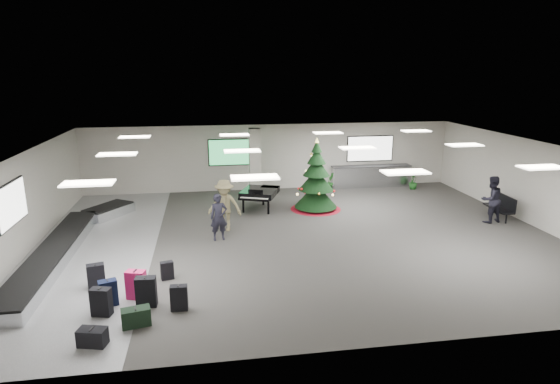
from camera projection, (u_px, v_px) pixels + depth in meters
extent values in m
plane|color=#3B3936|center=(300.00, 236.00, 16.67)|extent=(18.00, 18.00, 0.00)
cube|color=#B6B3A7|center=(272.00, 157.00, 22.95)|extent=(18.00, 0.02, 3.20)
cube|color=#B6B3A7|center=(368.00, 279.00, 9.58)|extent=(18.00, 0.02, 3.20)
cube|color=#B6B3A7|center=(24.00, 204.00, 14.89)|extent=(0.02, 14.00, 3.20)
cube|color=#B6B3A7|center=(534.00, 183.00, 17.63)|extent=(0.02, 14.00, 3.20)
cube|color=silver|center=(301.00, 148.00, 15.86)|extent=(18.00, 14.00, 0.02)
cube|color=slate|center=(94.00, 248.00, 15.60)|extent=(4.00, 14.00, 0.01)
cube|color=#A8A699|center=(255.00, 163.00, 21.46)|extent=(0.50, 0.50, 3.20)
cube|color=green|center=(231.00, 152.00, 22.52)|extent=(2.20, 0.08, 1.30)
cube|color=white|center=(370.00, 149.00, 23.59)|extent=(2.40, 0.08, 1.30)
cube|color=white|center=(12.00, 204.00, 13.87)|extent=(0.08, 2.10, 1.30)
cube|color=white|center=(88.00, 183.00, 11.14)|extent=(1.20, 0.60, 0.04)
cube|color=white|center=(117.00, 154.00, 14.96)|extent=(1.20, 0.60, 0.04)
cube|color=white|center=(135.00, 137.00, 18.78)|extent=(1.20, 0.60, 0.04)
cube|color=white|center=(255.00, 177.00, 11.75)|extent=(1.20, 0.60, 0.04)
cube|color=white|center=(242.00, 151.00, 15.57)|extent=(1.20, 0.60, 0.04)
cube|color=white|center=(234.00, 135.00, 19.39)|extent=(1.20, 0.60, 0.04)
cube|color=white|center=(405.00, 172.00, 12.36)|extent=(1.20, 0.60, 0.04)
cube|color=white|center=(357.00, 148.00, 16.18)|extent=(1.20, 0.60, 0.04)
cube|color=white|center=(328.00, 133.00, 20.00)|extent=(1.20, 0.60, 0.04)
cube|color=white|center=(542.00, 167.00, 12.97)|extent=(1.20, 0.60, 0.04)
cube|color=white|center=(464.00, 145.00, 16.79)|extent=(1.20, 0.60, 0.04)
cube|color=white|center=(416.00, 131.00, 20.61)|extent=(1.20, 0.60, 0.04)
cube|color=silver|center=(53.00, 256.00, 14.45)|extent=(1.00, 8.00, 0.38)
cube|color=black|center=(52.00, 249.00, 14.39)|extent=(0.95, 7.90, 0.05)
cube|color=silver|center=(109.00, 211.00, 18.96)|extent=(1.97, 2.21, 0.38)
cube|color=black|center=(108.00, 206.00, 18.91)|extent=(1.87, 2.10, 0.05)
cube|color=silver|center=(371.00, 176.00, 23.65)|extent=(4.00, 0.60, 1.05)
cube|color=#2B2B2D|center=(371.00, 166.00, 23.51)|extent=(4.05, 0.65, 0.04)
cube|color=black|center=(146.00, 292.00, 11.67)|extent=(0.51, 0.30, 0.78)
cube|color=black|center=(145.00, 277.00, 11.57)|extent=(0.04, 0.17, 0.02)
cube|color=black|center=(179.00, 298.00, 11.50)|extent=(0.43, 0.24, 0.65)
cube|color=black|center=(178.00, 285.00, 11.42)|extent=(0.04, 0.13, 0.02)
cube|color=#E91E65|center=(136.00, 285.00, 12.07)|extent=(0.55, 0.40, 0.76)
cube|color=black|center=(135.00, 271.00, 11.97)|extent=(0.08, 0.17, 0.02)
cube|color=black|center=(167.00, 270.00, 13.21)|extent=(0.39, 0.28, 0.53)
cube|color=black|center=(167.00, 262.00, 13.14)|extent=(0.06, 0.12, 0.02)
cube|color=black|center=(108.00, 293.00, 11.71)|extent=(0.50, 0.39, 0.68)
cube|color=black|center=(107.00, 280.00, 11.62)|extent=(0.08, 0.15, 0.02)
cube|color=black|center=(101.00, 302.00, 11.24)|extent=(0.52, 0.37, 0.70)
cube|color=black|center=(100.00, 288.00, 11.15)|extent=(0.07, 0.16, 0.02)
cube|color=black|center=(136.00, 317.00, 10.81)|extent=(0.71, 0.46, 0.43)
cube|color=black|center=(135.00, 308.00, 10.75)|extent=(0.07, 0.20, 0.02)
cube|color=black|center=(96.00, 276.00, 12.69)|extent=(0.51, 0.36, 0.67)
cube|color=black|center=(95.00, 264.00, 12.60)|extent=(0.07, 0.16, 0.02)
cube|color=black|center=(93.00, 337.00, 10.04)|extent=(0.66, 0.47, 0.39)
cube|color=black|center=(92.00, 329.00, 9.99)|extent=(0.08, 0.20, 0.02)
cone|color=maroon|center=(316.00, 207.00, 19.92)|extent=(2.15, 2.15, 0.14)
cylinder|color=#3F2819|center=(316.00, 203.00, 19.87)|extent=(0.14, 0.14, 0.56)
cone|color=black|center=(316.00, 195.00, 19.78)|extent=(1.81, 1.81, 1.02)
cone|color=black|center=(316.00, 179.00, 19.61)|extent=(1.47, 1.47, 0.90)
cone|color=black|center=(316.00, 166.00, 19.46)|extent=(1.13, 1.13, 0.79)
cone|color=black|center=(317.00, 156.00, 19.35)|extent=(0.79, 0.79, 0.68)
cone|color=black|center=(317.00, 146.00, 19.25)|extent=(0.45, 0.45, 0.51)
cone|color=#FFE566|center=(317.00, 140.00, 19.19)|extent=(0.18, 0.18, 0.20)
cube|color=black|center=(260.00, 192.00, 19.76)|extent=(1.86, 1.96, 0.25)
cube|color=black|center=(254.00, 199.00, 18.98)|extent=(1.30, 0.72, 0.09)
cube|color=white|center=(254.00, 198.00, 18.94)|extent=(1.13, 0.54, 0.02)
cube|color=black|center=(256.00, 192.00, 19.13)|extent=(0.59, 0.25, 0.20)
cylinder|color=black|center=(243.00, 205.00, 19.39)|extent=(0.09, 0.09, 0.61)
cylinder|color=black|center=(268.00, 207.00, 19.17)|extent=(0.09, 0.09, 0.61)
cylinder|color=black|center=(263.00, 198.00, 20.46)|extent=(0.09, 0.09, 0.61)
cube|color=black|center=(498.00, 208.00, 18.55)|extent=(0.62, 1.56, 0.06)
cylinder|color=black|center=(507.00, 218.00, 18.02)|extent=(0.06, 0.06, 0.41)
cylinder|color=black|center=(489.00, 209.00, 19.19)|extent=(0.06, 0.06, 0.41)
cube|color=black|center=(505.00, 201.00, 18.51)|extent=(0.16, 1.53, 0.51)
imported|color=black|center=(219.00, 217.00, 16.14)|extent=(0.66, 0.50, 1.65)
imported|color=olive|center=(225.00, 205.00, 17.06)|extent=(1.39, 1.03, 1.91)
imported|color=black|center=(491.00, 199.00, 18.00)|extent=(1.01, 0.85, 1.84)
imported|color=#123917|center=(330.00, 182.00, 22.79)|extent=(0.62, 0.64, 0.91)
imported|color=#123917|center=(413.00, 182.00, 23.17)|extent=(0.46, 0.46, 0.76)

